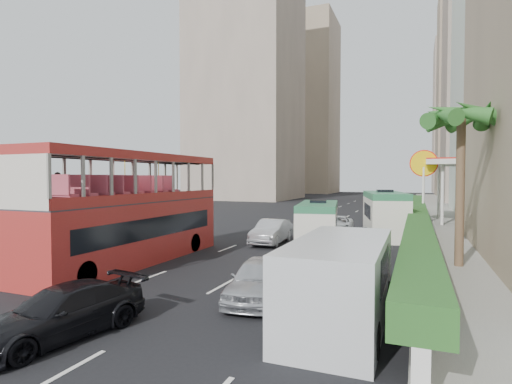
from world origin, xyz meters
The scene contains 20 objects.
ground_plane centered at (0.00, 0.00, 0.00)m, with size 200.00×200.00×0.00m, color black.
double_decker_bus centered at (-6.00, 0.00, 2.53)m, with size 2.50×11.00×5.06m, color #B42A25.
car_silver_lane_a centered at (-1.91, 7.54, 0.00)m, with size 1.50×4.31×1.42m, color #BBBDC2.
car_silver_lane_b centered at (1.46, -3.06, 0.00)m, with size 1.60×3.97×1.35m, color #BBBDC2.
car_black centered at (-1.93, -7.64, 0.00)m, with size 1.74×4.27×1.24m, color black.
van_asset centered at (0.93, 13.41, 0.00)m, with size 2.01×4.37×1.21m, color silver.
minibus_near centered at (1.19, 6.30, 1.29)m, with size 1.93×5.80×2.57m, color silver.
minibus_far centered at (4.15, 12.80, 1.49)m, with size 2.24×6.72×2.98m, color silver.
panel_van_near centered at (4.23, -4.18, 1.14)m, with size 2.27×5.68×2.27m, color silver.
panel_van_far centered at (4.36, 19.16, 1.03)m, with size 2.06×5.14×2.06m, color silver.
sidewalk centered at (9.00, 25.00, 0.09)m, with size 6.00×120.00×0.18m, color #99968C.
kerb_wall centered at (6.20, 14.00, 0.68)m, with size 0.30×44.00×1.00m, color silver.
hedge centered at (6.20, 14.00, 1.53)m, with size 1.10×44.00×0.70m, color #2D6626.
palm_tree centered at (7.80, 4.00, 3.38)m, with size 0.36×0.36×6.40m, color brown.
shell_station centered at (10.00, 23.00, 2.75)m, with size 6.50×8.00×5.50m, color silver.
tower_mid centered at (18.00, 58.00, 25.00)m, with size 16.00×16.00×50.00m, color tan.
tower_far_a centered at (17.00, 82.00, 22.00)m, with size 14.00×14.00×44.00m, color tan.
tower_far_b centered at (17.00, 104.00, 20.00)m, with size 14.00×14.00×40.00m, color tan.
tower_left_a centered at (-24.00, 55.00, 26.00)m, with size 18.00×18.00×52.00m, color tan.
tower_left_b centered at (-22.00, 90.00, 23.00)m, with size 16.00×16.00×46.00m, color tan.
Camera 1 is at (6.10, -14.83, 3.91)m, focal length 28.00 mm.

